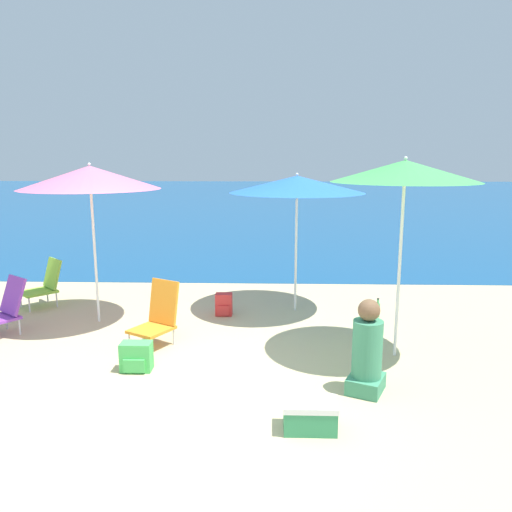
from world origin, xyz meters
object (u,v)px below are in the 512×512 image
at_px(backpack_red, 224,305).
at_px(beach_umbrella_green, 405,171).
at_px(person_seated_near, 367,353).
at_px(backpack_green, 136,357).
at_px(water_bottle, 378,310).
at_px(beach_umbrella_blue, 297,184).
at_px(beach_umbrella_pink, 90,178).
at_px(beach_chair_lime, 45,283).
at_px(cooler_box, 310,415).
at_px(beach_chair_purple, 5,307).
at_px(beach_chair_orange, 158,315).

bearing_deg(backpack_red, beach_umbrella_green, -34.01).
xyz_separation_m(person_seated_near, backpack_green, (-2.42, 0.42, -0.25)).
xyz_separation_m(beach_umbrella_green, water_bottle, (0.10, 1.45, -2.04)).
bearing_deg(beach_umbrella_blue, beach_umbrella_pink, -167.51).
bearing_deg(beach_umbrella_blue, beach_chair_lime, 178.26).
distance_m(person_seated_near, cooler_box, 1.00).
xyz_separation_m(backpack_green, water_bottle, (3.04, 1.97, -0.04)).
distance_m(beach_umbrella_pink, backpack_red, 2.59).
relative_size(beach_umbrella_green, beach_chair_lime, 3.15).
distance_m(beach_umbrella_blue, beach_chair_purple, 4.33).
xyz_separation_m(beach_umbrella_green, backpack_green, (-2.94, -0.52, -1.99)).
distance_m(beach_umbrella_pink, cooler_box, 4.38).
height_order(beach_chair_lime, water_bottle, beach_chair_lime).
height_order(beach_umbrella_green, backpack_red, beach_umbrella_green).
bearing_deg(beach_umbrella_pink, beach_chair_orange, -38.47).
relative_size(beach_umbrella_green, beach_chair_orange, 2.91).
bearing_deg(beach_umbrella_green, backpack_red, 145.99).
bearing_deg(backpack_red, person_seated_near, -55.56).
height_order(beach_chair_purple, beach_chair_orange, beach_chair_orange).
bearing_deg(beach_umbrella_green, water_bottle, 86.22).
distance_m(beach_umbrella_blue, water_bottle, 2.18).
bearing_deg(person_seated_near, beach_umbrella_pink, 173.83).
relative_size(beach_umbrella_green, backpack_green, 6.89).
bearing_deg(beach_umbrella_pink, backpack_red, 11.25).
bearing_deg(beach_chair_lime, cooler_box, 1.78).
relative_size(beach_umbrella_green, person_seated_near, 2.42).
height_order(beach_umbrella_blue, beach_chair_orange, beach_umbrella_blue).
xyz_separation_m(beach_umbrella_pink, beach_chair_orange, (1.05, -0.83, -1.66)).
distance_m(beach_umbrella_pink, beach_chair_orange, 2.13).
bearing_deg(person_seated_near, backpack_green, -164.95).
height_order(beach_umbrella_green, backpack_green, beach_umbrella_green).
bearing_deg(cooler_box, backpack_green, 147.39).
bearing_deg(beach_umbrella_green, beach_chair_purple, 173.36).
relative_size(beach_umbrella_green, water_bottle, 8.13).
bearing_deg(cooler_box, beach_chair_orange, 131.68).
distance_m(beach_umbrella_blue, backpack_red, 2.07).
relative_size(beach_chair_lime, beach_chair_orange, 0.92).
bearing_deg(beach_chair_lime, beach_umbrella_blue, 42.34).
height_order(beach_umbrella_green, person_seated_near, beach_umbrella_green).
distance_m(person_seated_near, backpack_red, 2.93).
bearing_deg(beach_chair_purple, beach_umbrella_pink, 63.50).
xyz_separation_m(beach_chair_lime, backpack_green, (2.08, -2.38, -0.21)).
bearing_deg(beach_chair_orange, beach_chair_purple, -158.25).
xyz_separation_m(beach_chair_orange, water_bottle, (2.97, 1.17, -0.26)).
bearing_deg(water_bottle, beach_chair_lime, 175.39).
distance_m(person_seated_near, water_bottle, 2.48).
xyz_separation_m(beach_chair_lime, backpack_red, (2.85, -0.40, -0.20)).
relative_size(beach_chair_purple, cooler_box, 1.61).
relative_size(water_bottle, cooler_box, 0.62).
relative_size(beach_umbrella_green, beach_umbrella_blue, 1.11).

